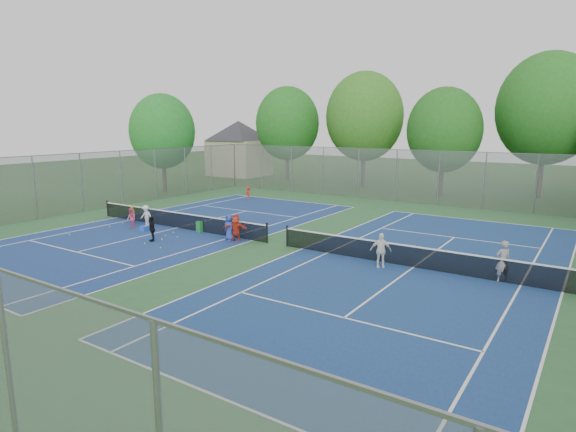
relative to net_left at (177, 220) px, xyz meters
The scene contains 35 objects.
ground 7.01m from the net_left, ahead, with size 120.00×120.00×0.00m, color #234A17.
court_pad 7.01m from the net_left, ahead, with size 32.00×32.00×0.01m, color #2B5C32.
court_left 0.44m from the net_left, ahead, with size 10.97×23.77×0.01m, color navy.
court_right 14.01m from the net_left, ahead, with size 10.97×23.77×0.01m, color navy.
net_left is the anchor object (origin of this frame).
net_right 14.00m from the net_left, ahead, with size 12.87×0.10×0.91m, color black.
fence_north 17.53m from the net_left, 66.37° to the left, with size 32.00×0.10×4.00m, color gray.
fence_west 9.13m from the net_left, behind, with size 32.00×0.10×4.00m, color gray.
house 28.55m from the net_left, 122.01° to the left, with size 11.03×11.03×7.30m.
tree_nw 23.72m from the net_left, 107.65° to the left, with size 6.40×6.40×9.58m.
tree_nl 23.81m from the net_left, 87.51° to the left, with size 7.20×7.20×10.69m.
tree_nc 23.38m from the net_left, 66.80° to the left, with size 6.00×6.00×8.85m.
tree_nr 29.59m from the net_left, 56.31° to the left, with size 7.60×7.60×11.42m.
tree_side_w 16.34m from the net_left, 140.19° to the left, with size 5.60×5.60×8.47m.
ball_crate 1.93m from the net_left, 120.07° to the right, with size 0.33×0.33×0.28m, color blue.
ball_hopper 1.84m from the net_left, ahead, with size 0.32×0.32×0.62m, color #268C3A.
student_a 3.27m from the net_left, 169.43° to the right, with size 0.40×0.26×1.09m, color orange.
student_b 2.64m from the net_left, 145.83° to the right, with size 0.57×0.44×1.16m, color #D7537F.
student_c 2.05m from the net_left, 162.91° to the right, with size 0.80×0.46×1.24m, color silver.
student_d 3.23m from the net_left, 66.65° to the right, with size 0.77×0.32×1.31m, color black.
student_e 4.47m from the net_left, ahead, with size 0.67×0.44×1.37m, color #293F96.
student_f 4.91m from the net_left, ahead, with size 1.30×0.42×1.41m, color red.
child_far_baseline 11.03m from the net_left, 106.25° to the left, with size 0.67×0.38×1.03m, color red.
instructor 17.41m from the net_left, ahead, with size 0.59×0.39×1.62m, color gray.
teen_court_b 12.83m from the net_left, ahead, with size 0.87×0.36×1.49m, color white.
tennis_ball_0 3.94m from the net_left, 68.03° to the right, with size 0.07×0.07×0.07m, color #D7EA36.
tennis_ball_1 6.91m from the net_left, 53.79° to the right, with size 0.07×0.07×0.07m, color #D2E234.
tennis_ball_2 4.01m from the net_left, 149.07° to the right, with size 0.07×0.07×0.07m, color gold.
tennis_ball_3 4.68m from the net_left, 53.67° to the right, with size 0.07×0.07×0.07m, color #CADB33.
tennis_ball_4 2.49m from the net_left, 43.89° to the right, with size 0.07×0.07×0.07m, color #B7D932.
tennis_ball_5 2.12m from the net_left, 61.43° to the right, with size 0.07×0.07×0.07m, color gold.
tennis_ball_6 2.95m from the net_left, 59.55° to the right, with size 0.07×0.07×0.07m, color yellow.
tennis_ball_7 5.75m from the net_left, 127.55° to the right, with size 0.07×0.07×0.07m, color #BCD030.
tennis_ball_8 3.75m from the net_left, 164.33° to the right, with size 0.07×0.07×0.07m, color #B9CE2F.
tennis_ball_9 1.41m from the net_left, 53.11° to the right, with size 0.07×0.07×0.07m, color yellow.
Camera 1 is at (13.32, -19.10, 5.99)m, focal length 30.00 mm.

